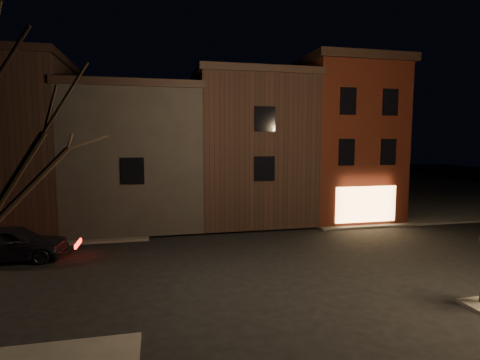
# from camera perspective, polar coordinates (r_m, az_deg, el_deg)

# --- Properties ---
(ground) EXTENTS (120.00, 120.00, 0.00)m
(ground) POSITION_cam_1_polar(r_m,az_deg,el_deg) (16.52, 3.97, -12.70)
(ground) COLOR black
(ground) RESTS_ON ground
(sidewalk_far_right) EXTENTS (30.00, 30.00, 0.12)m
(sidewalk_far_right) POSITION_cam_1_polar(r_m,az_deg,el_deg) (43.03, 22.25, -1.48)
(sidewalk_far_right) COLOR #2D2B28
(sidewalk_far_right) RESTS_ON ground
(corner_building) EXTENTS (6.50, 8.50, 10.50)m
(corner_building) POSITION_cam_1_polar(r_m,az_deg,el_deg) (27.47, 14.55, 6.01)
(corner_building) COLOR #43150C
(corner_building) RESTS_ON ground
(row_building_a) EXTENTS (7.30, 10.30, 9.40)m
(row_building_a) POSITION_cam_1_polar(r_m,az_deg,el_deg) (26.20, 0.65, 4.97)
(row_building_a) COLOR black
(row_building_a) RESTS_ON ground
(row_building_b) EXTENTS (7.80, 10.30, 8.40)m
(row_building_b) POSITION_cam_1_polar(r_m,az_deg,el_deg) (25.55, -15.42, 3.61)
(row_building_b) COLOR black
(row_building_b) RESTS_ON ground
(row_building_c) EXTENTS (7.30, 10.30, 9.90)m
(row_building_c) POSITION_cam_1_polar(r_m,az_deg,el_deg) (26.88, -31.14, 4.68)
(row_building_c) COLOR black
(row_building_c) RESTS_ON ground
(parked_car_a) EXTENTS (4.78, 2.16, 1.59)m
(parked_car_a) POSITION_cam_1_polar(r_m,az_deg,el_deg) (19.58, -31.58, -8.17)
(parked_car_a) COLOR black
(parked_car_a) RESTS_ON ground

